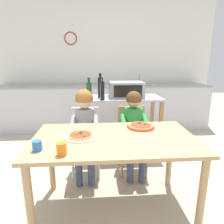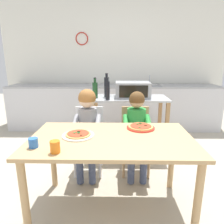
% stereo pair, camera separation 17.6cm
% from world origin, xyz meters
% --- Properties ---
extents(ground_plane, '(11.01, 11.01, 0.00)m').
position_xyz_m(ground_plane, '(0.00, 1.10, 0.00)').
color(ground_plane, '#B7AD99').
extents(back_wall_tiled, '(4.68, 0.14, 2.70)m').
position_xyz_m(back_wall_tiled, '(-0.00, 2.81, 1.35)').
color(back_wall_tiled, white).
rests_on(back_wall_tiled, ground).
extents(kitchen_counter, '(4.21, 0.60, 1.09)m').
position_xyz_m(kitchen_counter, '(0.00, 2.40, 0.44)').
color(kitchen_counter, silver).
rests_on(kitchen_counter, ground).
extents(kitchen_island_cart, '(1.12, 0.55, 0.85)m').
position_xyz_m(kitchen_island_cart, '(0.24, 1.29, 0.57)').
color(kitchen_island_cart, '#B7BABF').
rests_on(kitchen_island_cart, ground).
extents(toaster_oven, '(0.50, 0.37, 0.22)m').
position_xyz_m(toaster_oven, '(0.29, 1.31, 0.96)').
color(toaster_oven, '#999BA0').
rests_on(toaster_oven, kitchen_island_cart).
extents(bottle_slim_sauce, '(0.06, 0.06, 0.29)m').
position_xyz_m(bottle_slim_sauce, '(-0.08, 1.24, 0.96)').
color(bottle_slim_sauce, '#ADB7B2').
rests_on(bottle_slim_sauce, kitchen_island_cart).
extents(bottle_dark_olive_oil, '(0.08, 0.08, 0.29)m').
position_xyz_m(bottle_dark_olive_oil, '(-0.26, 1.24, 0.97)').
color(bottle_dark_olive_oil, '#1E4723').
rests_on(bottle_dark_olive_oil, kitchen_island_cart).
extents(bottle_tall_green_wine, '(0.05, 0.05, 0.27)m').
position_xyz_m(bottle_tall_green_wine, '(-0.08, 1.46, 0.96)').
color(bottle_tall_green_wine, '#1E4723').
rests_on(bottle_tall_green_wine, kitchen_island_cart).
extents(bottle_clear_vinegar, '(0.06, 0.06, 0.31)m').
position_xyz_m(bottle_clear_vinegar, '(-0.07, 1.09, 0.98)').
color(bottle_clear_vinegar, black).
rests_on(bottle_clear_vinegar, kitchen_island_cart).
extents(bottle_squat_spirits, '(0.07, 0.07, 0.35)m').
position_xyz_m(bottle_squat_spirits, '(-0.10, 1.33, 1.00)').
color(bottle_squat_spirits, black).
rests_on(bottle_squat_spirits, kitchen_island_cart).
extents(dining_table, '(1.43, 0.83, 0.73)m').
position_xyz_m(dining_table, '(0.00, 0.00, 0.64)').
color(dining_table, tan).
rests_on(dining_table, ground).
extents(dining_chair_left, '(0.36, 0.36, 0.81)m').
position_xyz_m(dining_chair_left, '(-0.30, 0.71, 0.48)').
color(dining_chair_left, silver).
rests_on(dining_chair_left, ground).
extents(dining_chair_right, '(0.36, 0.36, 0.81)m').
position_xyz_m(dining_chair_right, '(0.29, 0.72, 0.48)').
color(dining_chair_right, tan).
rests_on(dining_chair_right, ground).
extents(child_in_grey_shirt, '(0.32, 0.42, 1.05)m').
position_xyz_m(child_in_grey_shirt, '(-0.30, 0.59, 0.69)').
color(child_in_grey_shirt, '#424C6B').
rests_on(child_in_grey_shirt, ground).
extents(child_in_green_shirt, '(0.32, 0.42, 1.02)m').
position_xyz_m(child_in_green_shirt, '(0.29, 0.60, 0.66)').
color(child_in_green_shirt, '#424C6B').
rests_on(child_in_green_shirt, ground).
extents(pizza_plate_white, '(0.28, 0.28, 0.03)m').
position_xyz_m(pizza_plate_white, '(-0.30, 0.02, 0.75)').
color(pizza_plate_white, white).
rests_on(pizza_plate_white, dining_table).
extents(pizza_plate_red_rimmed, '(0.28, 0.28, 0.03)m').
position_xyz_m(pizza_plate_red_rimmed, '(0.29, 0.24, 0.75)').
color(pizza_plate_red_rimmed, red).
rests_on(pizza_plate_red_rimmed, dining_table).
extents(drinking_cup_orange, '(0.07, 0.07, 0.09)m').
position_xyz_m(drinking_cup_orange, '(-0.40, -0.31, 0.78)').
color(drinking_cup_orange, orange).
rests_on(drinking_cup_orange, dining_table).
extents(drinking_cup_blue, '(0.07, 0.07, 0.08)m').
position_xyz_m(drinking_cup_blue, '(-0.60, -0.22, 0.77)').
color(drinking_cup_blue, blue).
rests_on(drinking_cup_blue, dining_table).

